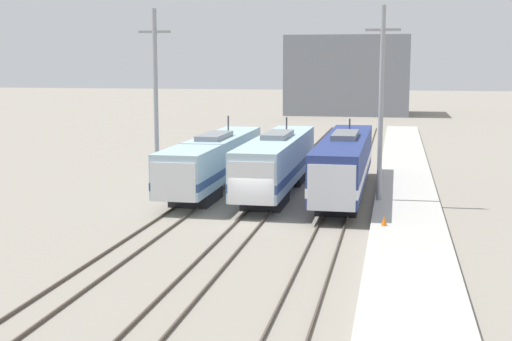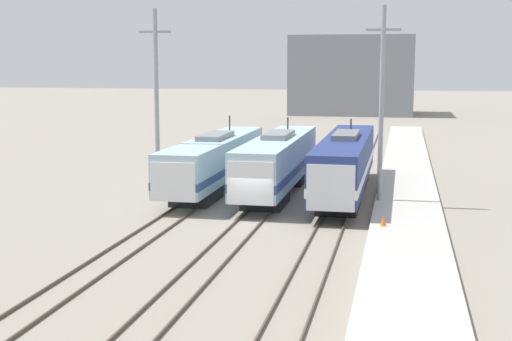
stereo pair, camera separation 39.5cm
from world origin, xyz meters
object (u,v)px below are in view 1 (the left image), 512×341
(locomotive_far_right, at_px, (344,164))
(locomotive_far_left, at_px, (213,162))
(locomotive_center, at_px, (276,163))
(catenary_tower_right, at_px, (381,104))
(catenary_tower_left, at_px, (156,101))
(traffic_cone, at_px, (384,221))

(locomotive_far_right, bearing_deg, locomotive_far_left, 176.53)
(locomotive_center, distance_m, catenary_tower_right, 8.63)
(locomotive_far_left, xyz_separation_m, locomotive_center, (4.62, -0.47, 0.11))
(locomotive_center, relative_size, locomotive_far_right, 0.92)
(locomotive_far_right, height_order, catenary_tower_left, catenary_tower_left)
(catenary_tower_right, bearing_deg, locomotive_far_right, 132.90)
(locomotive_far_right, xyz_separation_m, catenary_tower_right, (2.40, -2.58, 4.22))
(locomotive_far_right, relative_size, catenary_tower_left, 1.61)
(locomotive_far_left, distance_m, catenary_tower_right, 12.82)
(locomotive_center, distance_m, traffic_cone, 12.58)
(locomotive_center, xyz_separation_m, locomotive_far_right, (4.62, -0.09, 0.04))
(locomotive_far_left, xyz_separation_m, locomotive_far_right, (9.25, -0.56, 0.15))
(locomotive_center, bearing_deg, locomotive_far_right, -1.11)
(catenary_tower_left, relative_size, traffic_cone, 23.44)
(locomotive_far_right, relative_size, traffic_cone, 37.74)
(traffic_cone, bearing_deg, locomotive_center, 126.88)
(locomotive_far_left, relative_size, catenary_tower_right, 1.56)
(catenary_tower_left, bearing_deg, locomotive_far_left, 46.25)
(traffic_cone, bearing_deg, catenary_tower_left, 154.17)
(catenary_tower_right, relative_size, traffic_cone, 23.44)
(traffic_cone, bearing_deg, locomotive_far_right, 106.18)
(locomotive_center, height_order, locomotive_far_right, locomotive_center)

